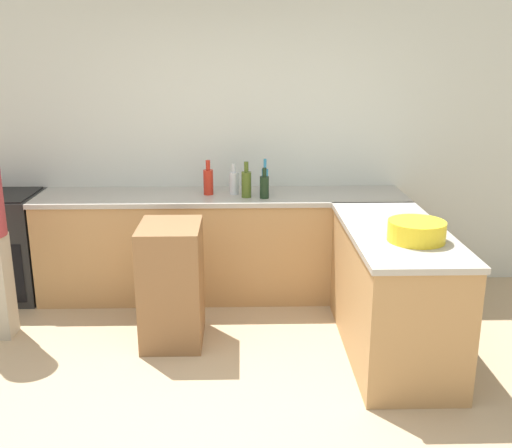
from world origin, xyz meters
TOP-DOWN VIEW (x-y plane):
  - ground_plane at (0.00, 0.00)m, footprint 14.00×14.00m
  - wall_back at (0.00, 2.35)m, footprint 8.00×0.06m
  - counter_back at (0.00, 2.00)m, footprint 3.22×0.68m
  - counter_peninsula at (1.27, 0.89)m, footprint 0.69×1.60m
  - range_oven at (-1.98, 2.00)m, footprint 0.72×0.65m
  - island_table at (-0.35, 1.09)m, footprint 0.45×0.57m
  - mixing_bowl at (1.32, 0.62)m, footprint 0.38×0.38m
  - olive_oil_bottle at (0.22, 1.89)m, footprint 0.08×0.08m
  - vinegar_bottle_clear at (0.11, 2.01)m, footprint 0.08×0.08m
  - hot_sauce_bottle at (-0.11, 2.00)m, footprint 0.09×0.09m
  - wine_bottle_dark at (0.37, 1.85)m, footprint 0.08×0.08m
  - dish_soap_bottle at (0.38, 1.98)m, footprint 0.06×0.06m

SIDE VIEW (x-z plane):
  - ground_plane at x=0.00m, z-range 0.00..0.00m
  - island_table at x=-0.35m, z-range 0.00..0.92m
  - counter_back at x=0.00m, z-range 0.00..0.93m
  - counter_peninsula at x=1.27m, z-range 0.00..0.93m
  - range_oven at x=-1.98m, z-range 0.00..0.94m
  - mixing_bowl at x=1.32m, z-range 0.93..1.07m
  - wine_bottle_dark at x=0.37m, z-range 0.90..1.16m
  - vinegar_bottle_clear at x=0.11m, z-range 0.90..1.17m
  - hot_sauce_bottle at x=-0.11m, z-range 0.90..1.20m
  - olive_oil_bottle at x=0.22m, z-range 0.90..1.20m
  - dish_soap_bottle at x=0.38m, z-range 0.90..1.21m
  - wall_back at x=0.00m, z-range 0.00..2.70m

